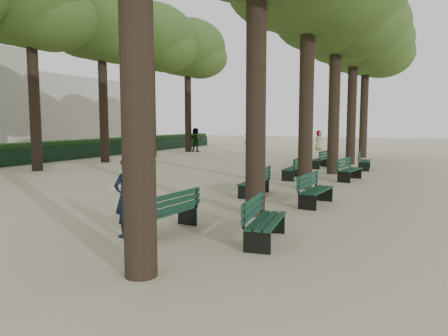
% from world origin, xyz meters
% --- Properties ---
extents(ground, '(120.00, 120.00, 0.00)m').
position_xyz_m(ground, '(0.00, 0.00, 0.00)').
color(ground, '#BCB38E').
rests_on(ground, ground).
extents(tree_central_3, '(6.00, 6.00, 9.95)m').
position_xyz_m(tree_central_3, '(1.50, 13.00, 7.65)').
color(tree_central_3, '#33261C').
rests_on(tree_central_3, ground).
extents(tree_central_4, '(6.00, 6.00, 9.95)m').
position_xyz_m(tree_central_4, '(1.50, 18.00, 7.65)').
color(tree_central_4, '#33261C').
rests_on(tree_central_4, ground).
extents(tree_central_5, '(6.00, 6.00, 9.95)m').
position_xyz_m(tree_central_5, '(1.50, 23.00, 7.65)').
color(tree_central_5, '#33261C').
rests_on(tree_central_5, ground).
extents(tree_far_2, '(6.00, 6.00, 10.45)m').
position_xyz_m(tree_far_2, '(-12.00, 8.00, 8.14)').
color(tree_far_2, '#33261C').
rests_on(tree_far_2, ground).
extents(tree_far_3, '(6.00, 6.00, 10.45)m').
position_xyz_m(tree_far_3, '(-12.00, 13.00, 8.14)').
color(tree_far_3, '#33261C').
rests_on(tree_far_3, ground).
extents(tree_far_4, '(6.00, 6.00, 10.45)m').
position_xyz_m(tree_far_4, '(-12.00, 18.00, 8.14)').
color(tree_far_4, '#33261C').
rests_on(tree_far_4, ground).
extents(tree_far_5, '(6.00, 6.00, 10.45)m').
position_xyz_m(tree_far_5, '(-12.00, 23.00, 8.14)').
color(tree_far_5, '#33261C').
rests_on(tree_far_5, ground).
extents(bench_left_0, '(0.73, 1.84, 0.92)m').
position_xyz_m(bench_left_0, '(0.37, 0.52, 0.27)').
color(bench_left_0, black).
rests_on(bench_left_0, ground).
extents(bench_left_1, '(0.61, 1.81, 0.92)m').
position_xyz_m(bench_left_1, '(0.37, 5.83, 0.27)').
color(bench_left_1, black).
rests_on(bench_left_1, ground).
extents(bench_left_2, '(0.59, 1.81, 0.92)m').
position_xyz_m(bench_left_2, '(0.37, 10.38, 0.27)').
color(bench_left_2, black).
rests_on(bench_left_2, ground).
extents(bench_left_3, '(0.71, 1.84, 0.92)m').
position_xyz_m(bench_left_3, '(0.37, 15.26, 0.27)').
color(bench_left_3, black).
rests_on(bench_left_3, ground).
extents(bench_right_0, '(0.81, 1.86, 0.92)m').
position_xyz_m(bench_right_0, '(2.63, 0.67, 0.27)').
color(bench_right_0, black).
rests_on(bench_right_0, ground).
extents(bench_right_1, '(0.71, 1.84, 0.92)m').
position_xyz_m(bench_right_1, '(2.63, 5.01, 0.27)').
color(bench_right_1, black).
rests_on(bench_right_1, ground).
extents(bench_right_2, '(0.81, 1.86, 0.92)m').
position_xyz_m(bench_right_2, '(2.63, 10.93, 0.27)').
color(bench_right_2, black).
rests_on(bench_right_2, ground).
extents(bench_right_3, '(0.73, 1.84, 0.92)m').
position_xyz_m(bench_right_3, '(2.63, 15.35, 0.27)').
color(bench_right_3, black).
rests_on(bench_right_3, ground).
extents(man_with_map, '(0.68, 0.75, 1.72)m').
position_xyz_m(man_with_map, '(-0.20, -0.15, 0.86)').
color(man_with_map, black).
rests_on(man_with_map, ground).
extents(pedestrian_a, '(0.66, 0.79, 1.52)m').
position_xyz_m(pedestrian_a, '(-6.76, 22.64, 0.76)').
color(pedestrian_a, '#262628').
rests_on(pedestrian_a, ground).
extents(pedestrian_e, '(1.81, 0.79, 1.91)m').
position_xyz_m(pedestrian_e, '(-11.43, 23.21, 0.95)').
color(pedestrian_e, '#262628').
rests_on(pedestrian_e, ground).
extents(pedestrian_d, '(0.68, 0.88, 1.67)m').
position_xyz_m(pedestrian_d, '(-2.96, 29.39, 0.83)').
color(pedestrian_d, '#262628').
rests_on(pedestrian_d, ground).
extents(fence, '(0.08, 42.00, 0.90)m').
position_xyz_m(fence, '(-15.00, 11.00, 0.45)').
color(fence, black).
rests_on(fence, ground).
extents(hedge, '(1.20, 42.00, 1.20)m').
position_xyz_m(hedge, '(-15.70, 11.00, 0.60)').
color(hedge, '#163B14').
rests_on(hedge, ground).
extents(building_far, '(12.00, 16.00, 7.00)m').
position_xyz_m(building_far, '(-33.00, 30.00, 3.50)').
color(building_far, '#B7B2A3').
rests_on(building_far, ground).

